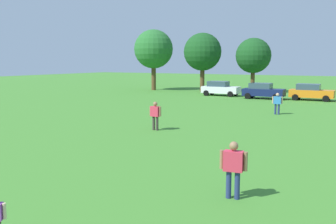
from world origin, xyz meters
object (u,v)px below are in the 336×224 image
object	(u,v)px
adult_bystander	(233,165)
tree_far_left	(154,49)
parked_car_navy_1	(263,91)
parked_car_white_0	(220,88)
tree_center	(203,52)
bystander_midfield	(277,102)
parked_car_orange_2	(311,92)
tree_far_right	(253,56)
bystander_near_trees	(155,113)

from	to	relation	value
adult_bystander	tree_far_left	xyz separation A→B (m)	(-23.56, 35.04, 4.61)
parked_car_navy_1	adult_bystander	bearing A→B (deg)	-76.94
adult_bystander	parked_car_white_0	bearing A→B (deg)	103.20
parked_car_white_0	tree_center	world-z (taller)	tree_center
parked_car_white_0	tree_far_left	bearing A→B (deg)	161.08
bystander_midfield	parked_car_white_0	distance (m)	15.76
parked_car_orange_2	tree_far_right	xyz separation A→B (m)	(-7.99, 6.53, 3.81)
bystander_near_trees	tree_far_right	size ratio (longest dim) A/B	0.24
bystander_midfield	tree_center	size ratio (longest dim) A/B	0.21
bystander_near_trees	tree_far_right	xyz separation A→B (m)	(-2.59, 28.81, 3.68)
parked_car_orange_2	bystander_near_trees	bearing A→B (deg)	-103.62
bystander_midfield	parked_car_white_0	bearing A→B (deg)	118.79
bystander_near_trees	adult_bystander	bearing A→B (deg)	-43.43
parked_car_navy_1	tree_far_right	size ratio (longest dim) A/B	0.62
tree_center	tree_far_right	bearing A→B (deg)	14.00
tree_center	parked_car_white_0	bearing A→B (deg)	-46.81
adult_bystander	parked_car_navy_1	size ratio (longest dim) A/B	0.40
parked_car_white_0	tree_far_left	distance (m)	12.87
bystander_near_trees	tree_far_left	world-z (taller)	tree_far_left
parked_car_navy_1	parked_car_orange_2	distance (m)	4.80
bystander_near_trees	tree_center	distance (m)	28.96
bystander_near_trees	tree_center	bearing A→B (deg)	112.63
parked_car_orange_2	tree_far_right	distance (m)	11.00
parked_car_white_0	tree_center	size ratio (longest dim) A/B	0.56
parked_car_navy_1	tree_center	size ratio (longest dim) A/B	0.56
tree_center	tree_far_right	world-z (taller)	tree_center
parked_car_white_0	parked_car_orange_2	world-z (taller)	same
parked_car_white_0	tree_far_left	xyz separation A→B (m)	(-11.31, 3.88, 4.76)
adult_bystander	tree_far_left	world-z (taller)	tree_far_left
parked_car_white_0	parked_car_orange_2	distance (m)	10.05
parked_car_navy_1	tree_far_left	xyz separation A→B (m)	(-16.62, 5.14, 4.76)
parked_car_navy_1	parked_car_orange_2	xyz separation A→B (m)	(4.73, 0.82, 0.00)
tree_far_left	tree_center	xyz separation A→B (m)	(7.06, 0.64, -0.45)
tree_far_left	tree_center	bearing A→B (deg)	5.21
bystander_near_trees	tree_far_right	distance (m)	29.16
adult_bystander	tree_far_left	distance (m)	42.48
adult_bystander	tree_center	size ratio (longest dim) A/B	0.22
parked_car_navy_1	tree_far_left	bearing A→B (deg)	162.83
adult_bystander	bystander_midfield	bearing A→B (deg)	90.59
bystander_near_trees	parked_car_orange_2	world-z (taller)	parked_car_orange_2
bystander_near_trees	bystander_midfield	world-z (taller)	bystander_near_trees
adult_bystander	parked_car_orange_2	world-z (taller)	adult_bystander
adult_bystander	parked_car_white_0	distance (m)	33.49
adult_bystander	bystander_midfield	xyz separation A→B (m)	(-2.88, 18.50, -0.05)
parked_car_orange_2	parked_car_white_0	bearing A→B (deg)	177.46
bystander_near_trees	parked_car_orange_2	size ratio (longest dim) A/B	0.39
parked_car_navy_1	parked_car_orange_2	world-z (taller)	same
adult_bystander	bystander_near_trees	size ratio (longest dim) A/B	1.02
tree_center	adult_bystander	bearing A→B (deg)	-65.19
parked_car_white_0	tree_far_left	size ratio (longest dim) A/B	0.52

